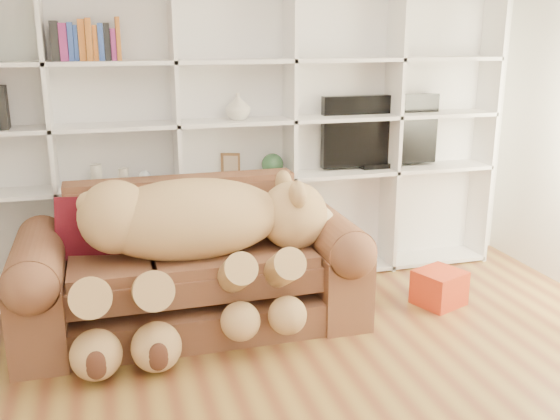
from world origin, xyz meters
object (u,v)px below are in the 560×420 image
object	(u,v)px
sofa	(192,273)
tv	(380,132)
gift_box	(439,288)
teddy_bear	(195,238)

from	to	relation	value
sofa	tv	bearing A→B (deg)	22.34
gift_box	tv	distance (m)	1.38
gift_box	tv	bearing A→B (deg)	96.84
sofa	tv	xyz separation A→B (m)	(1.69, 0.70, 0.80)
teddy_bear	sofa	bearing A→B (deg)	95.81
teddy_bear	tv	xyz separation A→B (m)	(1.69, 0.89, 0.48)
gift_box	teddy_bear	bearing A→B (deg)	179.48
teddy_bear	gift_box	world-z (taller)	teddy_bear
teddy_bear	tv	bearing A→B (deg)	32.89
sofa	teddy_bear	xyz separation A→B (m)	(0.00, -0.19, 0.32)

